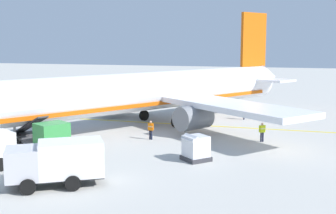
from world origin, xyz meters
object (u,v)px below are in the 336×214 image
(crew_marshaller, at_px, (244,111))
(crew_loader_right, at_px, (262,131))
(airliner_foreground, at_px, (152,92))
(cargo_container_mid, at_px, (196,148))
(service_truck_catering, at_px, (56,161))
(crew_loader_left, at_px, (151,128))
(service_truck_fuel, at_px, (44,137))

(crew_marshaller, distance_m, crew_loader_right, 10.86)
(airliner_foreground, distance_m, cargo_container_mid, 14.36)
(airliner_foreground, xyz_separation_m, crew_loader_right, (-4.62, -11.35, -2.44))
(service_truck_catering, height_order, crew_loader_left, service_truck_catering)
(service_truck_fuel, xyz_separation_m, crew_loader_left, (6.35, -6.48, -0.19))
(cargo_container_mid, bearing_deg, service_truck_catering, 140.53)
(airliner_foreground, distance_m, crew_loader_right, 12.50)
(cargo_container_mid, bearing_deg, crew_marshaller, -3.90)
(cargo_container_mid, distance_m, crew_marshaller, 18.01)
(cargo_container_mid, bearing_deg, crew_loader_right, -28.30)
(cargo_container_mid, height_order, crew_loader_left, cargo_container_mid)
(service_truck_catering, distance_m, crew_marshaller, 26.98)
(service_truck_fuel, distance_m, crew_marshaller, 22.81)
(service_truck_fuel, relative_size, crew_loader_right, 4.24)
(crew_loader_right, bearing_deg, service_truck_fuel, 117.62)
(service_truck_catering, height_order, crew_marshaller, service_truck_catering)
(service_truck_catering, height_order, crew_loader_right, service_truck_catering)
(crew_loader_left, height_order, crew_loader_right, crew_loader_left)
(crew_loader_left, bearing_deg, service_truck_fuel, 134.45)
(airliner_foreground, distance_m, service_truck_catering, 20.08)
(airliner_foreground, relative_size, service_truck_fuel, 5.36)
(service_truck_catering, relative_size, crew_marshaller, 3.62)
(service_truck_catering, bearing_deg, crew_loader_right, -34.40)
(airliner_foreground, relative_size, crew_loader_right, 22.70)
(cargo_container_mid, bearing_deg, airliner_foreground, 31.22)
(service_truck_catering, distance_m, cargo_container_mid, 10.22)
(cargo_container_mid, bearing_deg, service_truck_fuel, 93.82)
(service_truck_catering, bearing_deg, airliner_foreground, 2.41)
(service_truck_fuel, height_order, crew_loader_left, service_truck_fuel)
(service_truck_fuel, xyz_separation_m, service_truck_catering, (-7.09, -5.27, 0.34))
(crew_marshaller, height_order, crew_loader_left, crew_loader_left)
(cargo_container_mid, height_order, crew_marshaller, cargo_container_mid)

